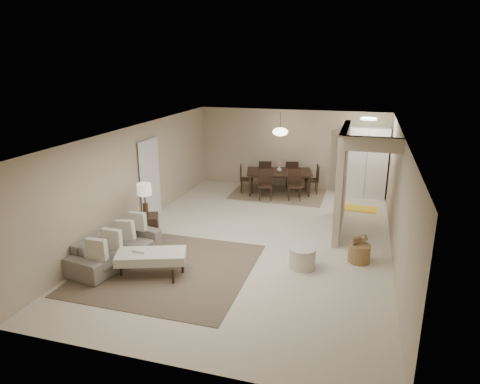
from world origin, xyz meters
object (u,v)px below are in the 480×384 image
(side_table, at_px, (147,227))
(dining_table, at_px, (279,182))
(wicker_basket, at_px, (359,253))
(pantry_cabinet, at_px, (366,162))
(ottoman_bench, at_px, (151,257))
(sofa, at_px, (116,248))
(round_pouf, at_px, (302,258))

(side_table, xyz_separation_m, dining_table, (2.20, 4.40, 0.06))
(wicker_basket, bearing_deg, pantry_cabinet, 89.74)
(ottoman_bench, height_order, wicker_basket, ottoman_bench)
(sofa, xyz_separation_m, side_table, (0.05, 1.22, -0.01))
(round_pouf, bearing_deg, side_table, 173.52)
(pantry_cabinet, relative_size, side_table, 3.65)
(pantry_cabinet, xyz_separation_m, wicker_basket, (-0.02, -4.69, -0.86))
(pantry_cabinet, distance_m, ottoman_bench, 7.48)
(pantry_cabinet, distance_m, round_pouf, 5.45)
(sofa, height_order, round_pouf, sofa)
(round_pouf, height_order, dining_table, dining_table)
(pantry_cabinet, xyz_separation_m, side_table, (-4.75, -4.86, -0.76))
(pantry_cabinet, height_order, wicker_basket, pantry_cabinet)
(sofa, relative_size, dining_table, 1.04)
(side_table, bearing_deg, round_pouf, -6.48)
(ottoman_bench, relative_size, round_pouf, 2.64)
(sofa, bearing_deg, ottoman_bench, -97.82)
(sofa, distance_m, round_pouf, 3.79)
(ottoman_bench, bearing_deg, round_pouf, 2.12)
(dining_table, bearing_deg, wicker_basket, -72.85)
(ottoman_bench, distance_m, dining_table, 6.06)
(sofa, bearing_deg, side_table, 7.12)
(pantry_cabinet, relative_size, ottoman_bench, 1.47)
(side_table, bearing_deg, dining_table, 63.46)
(side_table, relative_size, wicker_basket, 1.30)
(round_pouf, bearing_deg, ottoman_bench, -157.92)
(wicker_basket, bearing_deg, side_table, -177.92)
(ottoman_bench, relative_size, side_table, 2.49)
(sofa, distance_m, ottoman_bench, 1.01)
(side_table, bearing_deg, wicker_basket, 2.08)
(pantry_cabinet, relative_size, wicker_basket, 4.74)
(ottoman_bench, distance_m, wicker_basket, 4.18)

